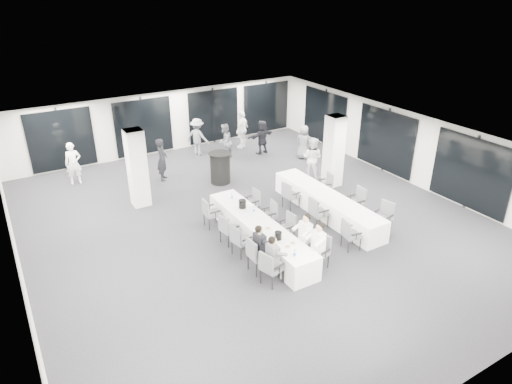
# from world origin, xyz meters

# --- Properties ---
(room) EXTENTS (14.04, 16.04, 2.84)m
(room) POSITION_xyz_m (0.89, 1.11, 1.39)
(room) COLOR black
(room) RESTS_ON ground
(column_left) EXTENTS (0.60, 0.60, 2.80)m
(column_left) POSITION_xyz_m (-2.80, 3.20, 1.40)
(column_left) COLOR silver
(column_left) RESTS_ON floor
(column_right) EXTENTS (0.60, 0.60, 2.80)m
(column_right) POSITION_xyz_m (4.20, 1.00, 1.40)
(column_right) COLOR silver
(column_right) RESTS_ON floor
(banquet_table_main) EXTENTS (0.90, 5.00, 0.75)m
(banquet_table_main) POSITION_xyz_m (-0.55, -1.31, 0.38)
(banquet_table_main) COLOR white
(banquet_table_main) RESTS_ON floor
(banquet_table_side) EXTENTS (0.90, 5.00, 0.75)m
(banquet_table_side) POSITION_xyz_m (2.43, -0.86, 0.38)
(banquet_table_side) COLOR white
(banquet_table_side) RESTS_ON floor
(cocktail_table) EXTENTS (0.90, 0.90, 1.24)m
(cocktail_table) POSITION_xyz_m (0.54, 3.45, 0.63)
(cocktail_table) COLOR black
(cocktail_table) RESTS_ON floor
(chair_main_left_near) EXTENTS (0.62, 0.64, 1.00)m
(chair_main_left_near) POSITION_xyz_m (-1.38, -3.21, 0.57)
(chair_main_left_near) COLOR #4F5257
(chair_main_left_near) RESTS_ON floor
(chair_main_left_second) EXTENTS (0.54, 0.60, 1.04)m
(chair_main_left_second) POSITION_xyz_m (-1.39, -2.53, 0.59)
(chair_main_left_second) COLOR #4F5257
(chair_main_left_second) RESTS_ON floor
(chair_main_left_mid) EXTENTS (0.58, 0.61, 0.98)m
(chair_main_left_mid) POSITION_xyz_m (-1.38, -1.57, 0.56)
(chair_main_left_mid) COLOR #4F5257
(chair_main_left_mid) RESTS_ON floor
(chair_main_left_fourth) EXTENTS (0.56, 0.60, 0.97)m
(chair_main_left_fourth) POSITION_xyz_m (-1.38, -0.81, 0.56)
(chair_main_left_fourth) COLOR #4F5257
(chair_main_left_fourth) RESTS_ON floor
(chair_main_left_far) EXTENTS (0.51, 0.57, 0.98)m
(chair_main_left_far) POSITION_xyz_m (-1.38, 0.41, 0.56)
(chair_main_left_far) COLOR #4F5257
(chair_main_left_far) RESTS_ON floor
(chair_main_right_near) EXTENTS (0.59, 0.63, 0.99)m
(chair_main_right_near) POSITION_xyz_m (0.29, -3.23, 0.57)
(chair_main_right_near) COLOR #4F5257
(chair_main_right_near) RESTS_ON floor
(chair_main_right_second) EXTENTS (0.52, 0.55, 0.90)m
(chair_main_right_second) POSITION_xyz_m (0.28, -2.64, 0.51)
(chair_main_right_second) COLOR #4F5257
(chair_main_right_second) RESTS_ON floor
(chair_main_right_mid) EXTENTS (0.49, 0.54, 0.93)m
(chair_main_right_mid) POSITION_xyz_m (0.28, -1.61, 0.53)
(chair_main_right_mid) COLOR #4F5257
(chair_main_right_mid) RESTS_ON floor
(chair_main_right_fourth) EXTENTS (0.51, 0.55, 0.93)m
(chair_main_right_fourth) POSITION_xyz_m (0.28, -0.63, 0.53)
(chair_main_right_fourth) COLOR #4F5257
(chair_main_right_fourth) RESTS_ON floor
(chair_main_right_far) EXTENTS (0.48, 0.53, 0.91)m
(chair_main_right_far) POSITION_xyz_m (0.28, 0.44, 0.52)
(chair_main_right_far) COLOR #4F5257
(chair_main_right_far) RESTS_ON floor
(chair_side_left_near) EXTENTS (0.56, 0.60, 0.97)m
(chair_side_left_near) POSITION_xyz_m (1.60, -2.94, 0.55)
(chair_side_left_near) COLOR #4F5257
(chair_side_left_near) RESTS_ON floor
(chair_side_left_mid) EXTENTS (0.56, 0.62, 1.04)m
(chair_side_left_mid) POSITION_xyz_m (1.59, -1.38, 0.60)
(chair_side_left_mid) COLOR #4F5257
(chair_side_left_mid) RESTS_ON floor
(chair_side_left_far) EXTENTS (0.55, 0.60, 0.99)m
(chair_side_left_far) POSITION_xyz_m (1.60, 0.18, 0.56)
(chair_side_left_far) COLOR #4F5257
(chair_side_left_far) RESTS_ON floor
(chair_side_right_near) EXTENTS (0.60, 0.64, 1.03)m
(chair_side_right_near) POSITION_xyz_m (3.27, -2.71, 0.58)
(chair_side_right_near) COLOR #4F5257
(chair_side_right_near) RESTS_ON floor
(chair_side_right_mid) EXTENTS (0.55, 0.61, 1.02)m
(chair_side_right_mid) POSITION_xyz_m (3.27, -1.46, 0.58)
(chair_side_right_mid) COLOR #4F5257
(chair_side_right_mid) RESTS_ON floor
(chair_side_right_far) EXTENTS (0.58, 0.61, 0.96)m
(chair_side_right_far) POSITION_xyz_m (3.26, 0.21, 0.55)
(chair_side_right_far) COLOR #4F5257
(chair_side_right_far) RESTS_ON floor
(seated_guest_a) EXTENTS (0.50, 0.38, 1.44)m
(seated_guest_a) POSITION_xyz_m (-1.21, -3.19, 0.81)
(seated_guest_a) COLOR slate
(seated_guest_a) RESTS_ON floor
(seated_guest_b) EXTENTS (0.50, 0.38, 1.44)m
(seated_guest_b) POSITION_xyz_m (-1.21, -2.52, 0.81)
(seated_guest_b) COLOR black
(seated_guest_b) RESTS_ON floor
(seated_guest_c) EXTENTS (0.50, 0.38, 1.44)m
(seated_guest_c) POSITION_xyz_m (0.12, -3.24, 0.81)
(seated_guest_c) COLOR white
(seated_guest_c) RESTS_ON floor
(seated_guest_d) EXTENTS (0.50, 0.38, 1.44)m
(seated_guest_d) POSITION_xyz_m (0.12, -2.65, 0.81)
(seated_guest_d) COLOR white
(seated_guest_d) RESTS_ON floor
(standing_guest_a) EXTENTS (0.85, 0.90, 1.96)m
(standing_guest_a) POSITION_xyz_m (-1.31, 4.90, 0.98)
(standing_guest_a) COLOR black
(standing_guest_a) RESTS_ON floor
(standing_guest_b) EXTENTS (1.04, 0.93, 1.83)m
(standing_guest_b) POSITION_xyz_m (1.91, 5.69, 0.92)
(standing_guest_b) COLOR slate
(standing_guest_b) RESTS_ON floor
(standing_guest_c) EXTENTS (1.24, 1.39, 1.93)m
(standing_guest_c) POSITION_xyz_m (1.10, 6.79, 0.96)
(standing_guest_c) COLOR slate
(standing_guest_c) RESTS_ON floor
(standing_guest_d) EXTENTS (1.36, 1.21, 2.03)m
(standing_guest_d) POSITION_xyz_m (3.32, 6.60, 1.01)
(standing_guest_d) COLOR white
(standing_guest_d) RESTS_ON floor
(standing_guest_e) EXTENTS (0.86, 0.97, 1.72)m
(standing_guest_e) POSITION_xyz_m (4.97, 3.93, 0.86)
(standing_guest_e) COLOR slate
(standing_guest_e) RESTS_ON floor
(standing_guest_f) EXTENTS (1.71, 0.90, 1.77)m
(standing_guest_f) POSITION_xyz_m (3.72, 5.44, 0.89)
(standing_guest_f) COLOR black
(standing_guest_f) RESTS_ON floor
(standing_guest_g) EXTENTS (0.76, 0.65, 1.89)m
(standing_guest_g) POSITION_xyz_m (-4.42, 6.36, 0.95)
(standing_guest_g) COLOR white
(standing_guest_g) RESTS_ON floor
(standing_guest_h) EXTENTS (0.96, 1.08, 1.92)m
(standing_guest_h) POSITION_xyz_m (3.97, 2.00, 0.96)
(standing_guest_h) COLOR white
(standing_guest_h) RESTS_ON floor
(ice_bucket_near) EXTENTS (0.20, 0.20, 0.23)m
(ice_bucket_near) POSITION_xyz_m (-0.60, -2.42, 0.87)
(ice_bucket_near) COLOR black
(ice_bucket_near) RESTS_ON banquet_table_main
(ice_bucket_far) EXTENTS (0.24, 0.24, 0.27)m
(ice_bucket_far) POSITION_xyz_m (-0.52, -0.22, 0.89)
(ice_bucket_far) COLOR black
(ice_bucket_far) RESTS_ON banquet_table_main
(water_bottle_a) EXTENTS (0.07, 0.07, 0.23)m
(water_bottle_a) POSITION_xyz_m (-0.73, -3.40, 0.87)
(water_bottle_a) COLOR silver
(water_bottle_a) RESTS_ON banquet_table_main
(water_bottle_b) EXTENTS (0.08, 0.08, 0.24)m
(water_bottle_b) POSITION_xyz_m (-0.38, -0.71, 0.87)
(water_bottle_b) COLOR silver
(water_bottle_b) RESTS_ON banquet_table_main
(water_bottle_c) EXTENTS (0.07, 0.07, 0.22)m
(water_bottle_c) POSITION_xyz_m (-0.51, 0.51, 0.86)
(water_bottle_c) COLOR silver
(water_bottle_c) RESTS_ON banquet_table_main
(plate_a) EXTENTS (0.20, 0.20, 0.03)m
(plate_a) POSITION_xyz_m (-0.61, -2.89, 0.76)
(plate_a) COLOR white
(plate_a) RESTS_ON banquet_table_main
(plate_b) EXTENTS (0.20, 0.20, 0.03)m
(plate_b) POSITION_xyz_m (-0.38, -2.82, 0.76)
(plate_b) COLOR white
(plate_b) RESTS_ON banquet_table_main
(plate_c) EXTENTS (0.22, 0.22, 0.03)m
(plate_c) POSITION_xyz_m (-0.54, -1.77, 0.76)
(plate_c) COLOR white
(plate_c) RESTS_ON banquet_table_main
(wine_glass) EXTENTS (0.08, 0.08, 0.21)m
(wine_glass) POSITION_xyz_m (-0.28, -3.59, 0.91)
(wine_glass) COLOR silver
(wine_glass) RESTS_ON banquet_table_main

